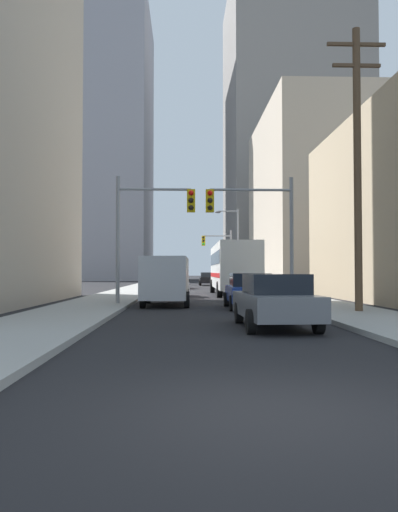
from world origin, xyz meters
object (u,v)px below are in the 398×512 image
at_px(city_bus, 233,267).
at_px(traffic_signal_near_right, 254,219).
at_px(sedan_grey, 275,301).
at_px(traffic_signal_near_left, 152,219).
at_px(traffic_signal_far_right, 218,249).
at_px(sedan_red, 176,280).
at_px(sedan_blue, 249,291).
at_px(cargo_van_silver, 166,278).
at_px(sedan_white, 174,285).
at_px(sedan_black, 207,279).

distance_m(city_bus, traffic_signal_near_right, 10.84).
height_order(city_bus, sedan_grey, city_bus).
xyz_separation_m(sedan_grey, traffic_signal_near_left, (-4.05, 8.91, 3.26)).
relative_size(sedan_grey, traffic_signal_far_right, 0.71).
bearing_deg(sedan_red, traffic_signal_far_right, 49.57).
xyz_separation_m(sedan_blue, traffic_signal_far_right, (0.87, 30.90, 3.24)).
height_order(sedan_blue, traffic_signal_far_right, traffic_signal_far_right).
bearing_deg(traffic_signal_near_right, city_bus, 89.53).
height_order(cargo_van_silver, traffic_signal_near_left, traffic_signal_near_left).
bearing_deg(sedan_white, sedan_grey, -79.82).
xyz_separation_m(sedan_blue, sedan_white, (-3.45, 10.46, 0.00)).
xyz_separation_m(traffic_signal_near_left, traffic_signal_far_right, (5.18, 29.31, -0.02)).
xyz_separation_m(city_bus, sedan_blue, (-0.54, -12.22, -1.16)).
relative_size(sedan_blue, traffic_signal_near_right, 0.70).
distance_m(sedan_blue, sedan_red, 25.94).
height_order(city_bus, traffic_signal_near_right, traffic_signal_near_right).
bearing_deg(traffic_signal_near_right, sedan_grey, -94.56).
distance_m(sedan_grey, traffic_signal_near_left, 10.32).
bearing_deg(sedan_blue, traffic_signal_near_left, 159.71).
distance_m(sedan_grey, traffic_signal_near_right, 9.53).
bearing_deg(sedan_red, traffic_signal_near_left, -91.76).
height_order(sedan_white, traffic_signal_near_left, traffic_signal_near_left).
bearing_deg(cargo_van_silver, sedan_white, 88.63).
xyz_separation_m(cargo_van_silver, sedan_grey, (3.39, -9.50, -0.52)).
relative_size(cargo_van_silver, sedan_blue, 1.25).
distance_m(traffic_signal_near_left, traffic_signal_near_right, 4.76).
bearing_deg(sedan_black, traffic_signal_near_right, -89.22).
height_order(sedan_grey, sedan_blue, same).
bearing_deg(traffic_signal_far_right, traffic_signal_near_left, -100.02).
bearing_deg(cargo_van_silver, sedan_black, 83.91).
xyz_separation_m(sedan_grey, traffic_signal_near_right, (0.71, 8.91, 3.29)).
bearing_deg(sedan_white, city_bus, 23.87).
bearing_deg(cargo_van_silver, traffic_signal_near_left, -138.34).
bearing_deg(traffic_signal_near_left, sedan_blue, -20.29).
xyz_separation_m(cargo_van_silver, sedan_white, (0.20, 8.28, -0.52)).
bearing_deg(traffic_signal_far_right, sedan_black, 99.62).
bearing_deg(sedan_grey, traffic_signal_near_left, 114.42).
bearing_deg(sedan_white, sedan_black, 82.40).
relative_size(sedan_red, traffic_signal_near_right, 0.70).
bearing_deg(cargo_van_silver, sedan_red, 89.80).
relative_size(cargo_van_silver, sedan_black, 1.26).
distance_m(city_bus, cargo_van_silver, 10.90).
height_order(sedan_blue, sedan_black, same).
bearing_deg(sedan_red, sedan_black, 71.30).
bearing_deg(sedan_grey, traffic_signal_near_right, 85.44).
xyz_separation_m(sedan_red, traffic_signal_far_right, (4.44, 5.21, 3.24)).
bearing_deg(traffic_signal_near_right, sedan_red, 99.46).
bearing_deg(sedan_black, traffic_signal_near_left, -97.07).
bearing_deg(city_bus, sedan_black, 91.34).
bearing_deg(city_bus, sedan_grey, -92.34).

